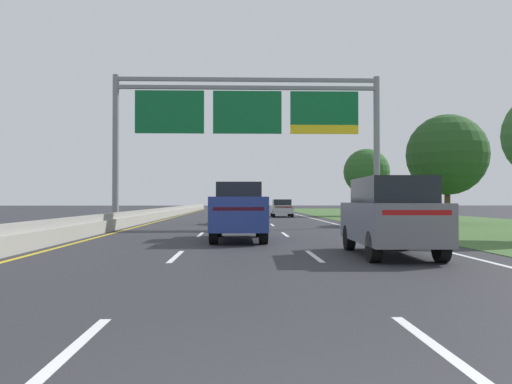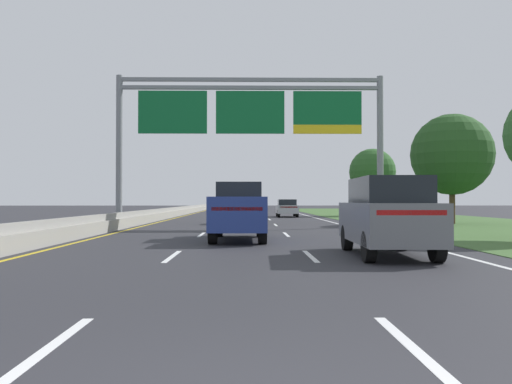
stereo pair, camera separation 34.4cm
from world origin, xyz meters
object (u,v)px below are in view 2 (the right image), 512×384
object	(u,v)px
overhead_sign_gantry	(250,119)
car_black_centre_lane_sedan	(242,211)
roadside_tree_mid	(452,155)
pickup_truck_blue	(239,212)
roadside_tree_far	(372,172)
car_silver_right_lane_sedan	(287,208)
car_grey_right_lane_suv	(387,215)

from	to	relation	value
overhead_sign_gantry	car_black_centre_lane_sedan	world-z (taller)	overhead_sign_gantry
roadside_tree_mid	car_black_centre_lane_sedan	bearing A→B (deg)	177.37
pickup_truck_blue	roadside_tree_far	distance (m)	32.92
car_silver_right_lane_sedan	roadside_tree_far	distance (m)	9.44
car_grey_right_lane_suv	roadside_tree_mid	distance (m)	21.37
overhead_sign_gantry	car_grey_right_lane_suv	xyz separation A→B (m)	(3.63, -15.55, -4.97)
car_grey_right_lane_suv	overhead_sign_gantry	bearing A→B (deg)	14.41
overhead_sign_gantry	roadside_tree_mid	xyz separation A→B (m)	(12.74, 3.50, -1.69)
car_black_centre_lane_sedan	roadside_tree_mid	bearing A→B (deg)	-93.48
pickup_truck_blue	roadside_tree_far	size ratio (longest dim) A/B	0.84
car_grey_right_lane_suv	roadside_tree_mid	bearing A→B (deg)	-24.30
overhead_sign_gantry	pickup_truck_blue	world-z (taller)	overhead_sign_gantry
roadside_tree_mid	car_grey_right_lane_suv	bearing A→B (deg)	-115.55
roadside_tree_far	car_black_centre_lane_sedan	bearing A→B (deg)	-126.42
overhead_sign_gantry	roadside_tree_mid	bearing A→B (deg)	15.37
pickup_truck_blue	roadside_tree_mid	size ratio (longest dim) A/B	0.78
car_silver_right_lane_sedan	car_grey_right_lane_suv	bearing A→B (deg)	-178.98
car_silver_right_lane_sedan	roadside_tree_far	xyz separation A→B (m)	(8.36, 2.76, 3.39)
car_silver_right_lane_sedan	roadside_tree_mid	world-z (taller)	roadside_tree_mid
pickup_truck_blue	car_black_centre_lane_sedan	size ratio (longest dim) A/B	1.22
roadside_tree_far	overhead_sign_gantry	bearing A→B (deg)	-119.56
roadside_tree_mid	roadside_tree_far	size ratio (longest dim) A/B	1.08
overhead_sign_gantry	car_black_centre_lane_sedan	bearing A→B (deg)	96.91
overhead_sign_gantry	car_silver_right_lane_sedan	bearing A→B (deg)	79.35
car_silver_right_lane_sedan	car_black_centre_lane_sedan	distance (m)	14.36
car_black_centre_lane_sedan	roadside_tree_far	xyz separation A→B (m)	(12.23, 16.58, 3.39)
car_grey_right_lane_suv	roadside_tree_mid	xyz separation A→B (m)	(9.11, 19.05, 3.28)
roadside_tree_mid	car_silver_right_lane_sedan	bearing A→B (deg)	122.99
pickup_truck_blue	car_black_centre_lane_sedan	xyz separation A→B (m)	(-0.02, 13.83, -0.26)
roadside_tree_mid	pickup_truck_blue	bearing A→B (deg)	-135.00
car_silver_right_lane_sedan	roadside_tree_far	bearing A→B (deg)	-71.16
overhead_sign_gantry	car_silver_right_lane_sedan	size ratio (longest dim) A/B	3.41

